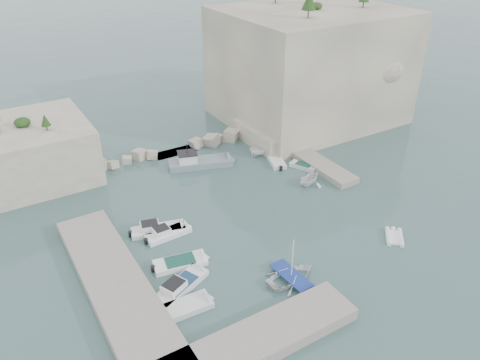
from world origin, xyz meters
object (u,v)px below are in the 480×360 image
motorboat_b (168,236)px  tender_east_d (263,154)px  motorboat_e (186,309)px  tender_east_b (303,168)px  motorboat_c (180,265)px  rowboat (291,279)px  tender_east_a (309,184)px  motorboat_d (181,288)px  tender_east_c (275,162)px  inflatable_dinghy (394,238)px  motorboat_a (159,232)px  work_boat (201,165)px

motorboat_b → tender_east_d: (19.04, 10.74, 0.00)m
motorboat_e → tender_east_b: size_ratio=1.23×
motorboat_c → tender_east_d: size_ratio=1.27×
tender_east_d → motorboat_e: bearing=131.2°
rowboat → tender_east_a: (12.31, 12.89, 0.00)m
motorboat_d → tender_east_c: (21.40, 15.85, 0.00)m
motorboat_c → inflatable_dinghy: 22.15m
motorboat_a → tender_east_c: 20.92m
inflatable_dinghy → work_boat: size_ratio=0.35×
tender_east_d → rowboat: bearing=149.4°
rowboat → work_boat: bearing=-9.8°
work_boat → inflatable_dinghy: bearing=-50.6°
motorboat_b → motorboat_d: size_ratio=0.82×
inflatable_dinghy → tender_east_c: (-0.70, 20.51, 0.00)m
motorboat_d → tender_east_c: bearing=12.1°
motorboat_b → tender_east_a: 19.31m
motorboat_b → tender_east_b: motorboat_b is taller
motorboat_b → motorboat_d: (-2.21, -7.91, 0.00)m
motorboat_b → tender_east_a: bearing=-0.5°
motorboat_a → work_boat: work_boat is taller
tender_east_b → tender_east_c: (-2.14, 3.42, 0.00)m
tender_east_b → motorboat_b: bearing=76.1°
motorboat_c → motorboat_e: size_ratio=1.12×
motorboat_c → motorboat_e: bearing=-99.6°
tender_east_a → tender_east_b: tender_east_a is taller
motorboat_d → inflatable_dinghy: 22.59m
tender_east_d → work_boat: size_ratio=0.48×
motorboat_c → tender_east_a: tender_east_a is taller
motorboat_c → tender_east_b: size_ratio=1.39×
motorboat_c → tender_east_d: tender_east_d is taller
inflatable_dinghy → tender_east_a: 13.42m
motorboat_e → tender_east_b: 28.51m
motorboat_b → work_boat: 15.79m
rowboat → motorboat_d: bearing=63.0°
rowboat → work_boat: work_boat is taller
tender_east_b → motorboat_a: bearing=72.9°
motorboat_b → inflatable_dinghy: (19.89, -12.57, 0.00)m
motorboat_e → tender_east_a: size_ratio=1.30×
motorboat_b → motorboat_c: (-0.89, -4.93, 0.00)m
motorboat_e → tender_east_a: tender_east_a is taller
motorboat_c → motorboat_a: bearing=98.0°
motorboat_a → motorboat_c: bearing=-77.8°
motorboat_d → rowboat: (9.20, -4.14, 0.00)m
motorboat_d → tender_east_d: 28.27m
tender_east_b → tender_east_d: bearing=-5.6°
tender_east_d → tender_east_b: bearing=-162.5°
work_boat → motorboat_d: bearing=-103.6°
motorboat_b → rowboat: size_ratio=1.06×
motorboat_c → motorboat_b: bearing=90.4°
rowboat → inflatable_dinghy: (12.90, -0.52, 0.00)m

